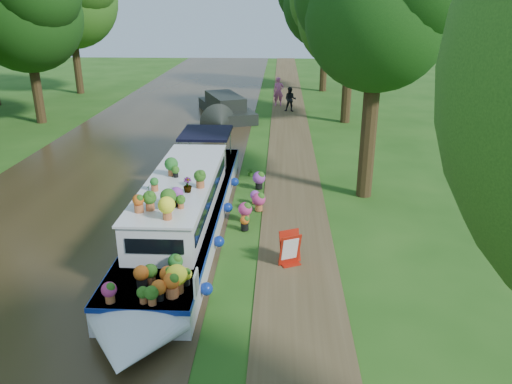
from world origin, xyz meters
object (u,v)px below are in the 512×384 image
at_px(pedestrian_pink, 279,91).
at_px(sandwich_board, 290,250).
at_px(pedestrian_dark, 290,99).
at_px(plant_boat, 183,209).
at_px(second_boat, 225,108).

bearing_deg(pedestrian_pink, sandwich_board, -94.46).
relative_size(sandwich_board, pedestrian_dark, 0.59).
bearing_deg(pedestrian_pink, plant_boat, -103.39).
bearing_deg(pedestrian_pink, pedestrian_dark, -73.99).
bearing_deg(plant_boat, sandwich_board, -28.01).
distance_m(pedestrian_pink, pedestrian_dark, 2.12).
xyz_separation_m(sandwich_board, pedestrian_dark, (0.30, 20.14, 0.36)).
xyz_separation_m(pedestrian_pink, pedestrian_dark, (0.78, -1.96, -0.17)).
bearing_deg(plant_boat, second_boat, 91.72).
bearing_deg(sandwich_board, plant_boat, 127.67).
xyz_separation_m(second_boat, sandwich_board, (3.73, -18.35, -0.12)).
relative_size(plant_boat, pedestrian_pink, 7.06).
relative_size(second_boat, pedestrian_dark, 4.92).
bearing_deg(pedestrian_pink, second_boat, -136.61).
relative_size(plant_boat, pedestrian_dark, 8.62).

